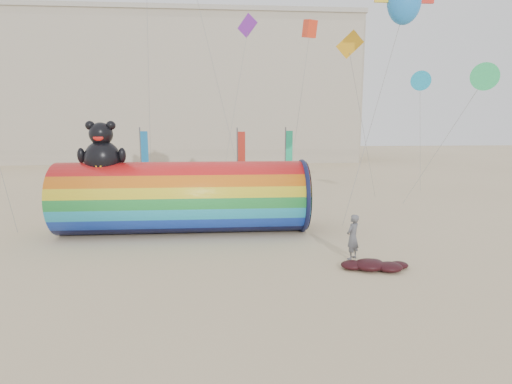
{
  "coord_description": "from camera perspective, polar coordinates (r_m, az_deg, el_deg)",
  "views": [
    {
      "loc": [
        -0.87,
        -16.48,
        5.51
      ],
      "look_at": [
        0.5,
        1.5,
        2.4
      ],
      "focal_mm": 28.0,
      "sensor_mm": 36.0,
      "label": 1
    }
  ],
  "objects": [
    {
      "name": "ground",
      "position": [
        17.4,
        -1.28,
        -8.68
      ],
      "size": [
        160.0,
        160.0,
        0.0
      ],
      "primitive_type": "plane",
      "color": "#CCB58C",
      "rests_on": "ground"
    },
    {
      "name": "hotel_building",
      "position": [
        63.59,
        -14.86,
        13.81
      ],
      "size": [
        60.4,
        15.4,
        20.6
      ],
      "color": "#B7AD99",
      "rests_on": "ground"
    },
    {
      "name": "windsock_assembly",
      "position": [
        20.58,
        -10.29,
        -0.48
      ],
      "size": [
        12.41,
        3.78,
        5.72
      ],
      "color": "red",
      "rests_on": "ground"
    },
    {
      "name": "kite_handler",
      "position": [
        16.83,
        13.65,
        -6.26
      ],
      "size": [
        0.81,
        0.79,
        1.88
      ],
      "primitive_type": "imported",
      "rotation": [
        0.0,
        0.0,
        3.88
      ],
      "color": "#57585E",
      "rests_on": "ground"
    },
    {
      "name": "fabric_bundle",
      "position": [
        16.11,
        16.52,
        -9.98
      ],
      "size": [
        2.62,
        1.35,
        0.41
      ],
      "color": "#3F0B11",
      "rests_on": "ground"
    },
    {
      "name": "festival_banners",
      "position": [
        31.81,
        -4.45,
        4.58
      ],
      "size": [
        12.28,
        3.01,
        5.2
      ],
      "color": "#59595E",
      "rests_on": "ground"
    }
  ]
}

